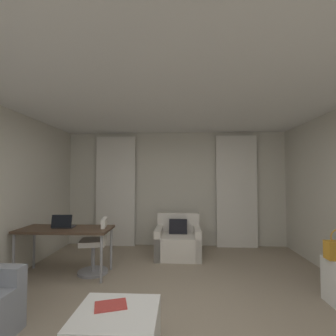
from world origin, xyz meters
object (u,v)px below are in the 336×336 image
object	(u,v)px
armchair	(178,242)
desk_chair	(96,249)
laptop	(63,225)
coffee_table	(116,335)
desk	(65,232)
magazine_open	(111,305)

from	to	relation	value
armchair	desk_chair	distance (m)	1.62
armchair	laptop	world-z (taller)	laptop
coffee_table	desk	bearing A→B (deg)	126.65
laptop	magazine_open	world-z (taller)	laptop
armchair	magazine_open	size ratio (longest dim) A/B	2.68
desk_chair	laptop	distance (m)	0.65
desk	laptop	size ratio (longest dim) A/B	4.30
desk	coffee_table	world-z (taller)	desk
laptop	magazine_open	size ratio (longest dim) A/B	1.02
armchair	desk	world-z (taller)	armchair
laptop	coffee_table	xyz separation A→B (m)	(1.34, -1.76, -0.59)
magazine_open	armchair	bearing A→B (deg)	77.64
desk_chair	coffee_table	bearing A→B (deg)	-65.75
armchair	magazine_open	world-z (taller)	armchair
desk_chair	magazine_open	world-z (taller)	desk_chair
armchair	coffee_table	distance (m)	2.80
desk	coffee_table	distance (m)	2.21
magazine_open	desk_chair	bearing A→B (deg)	113.25
desk	magazine_open	distance (m)	2.06
coffee_table	magazine_open	distance (m)	0.23
desk_chair	magazine_open	distance (m)	1.90
armchair	coffee_table	size ratio (longest dim) A/B	1.23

